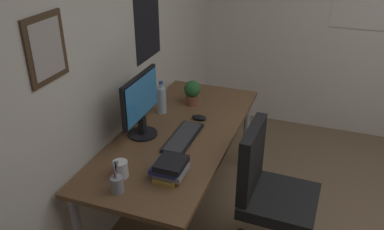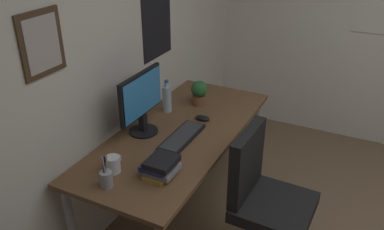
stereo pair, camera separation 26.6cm
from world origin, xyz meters
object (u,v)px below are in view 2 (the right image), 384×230
object	(u,v)px
keyboard	(182,137)
pen_cup	(106,178)
computer_mouse	(202,118)
monitor	(141,101)
potted_plant	(199,92)
book_stack_left	(161,167)
office_chair	(263,195)
water_bottle	(167,98)
coffee_mug_near	(113,164)

from	to	relation	value
keyboard	pen_cup	size ratio (longest dim) A/B	2.15
keyboard	computer_mouse	size ratio (longest dim) A/B	3.91
monitor	keyboard	xyz separation A→B (m)	(0.04, -0.28, -0.23)
computer_mouse	potted_plant	bearing A→B (deg)	30.80
monitor	book_stack_left	xyz separation A→B (m)	(-0.39, -0.37, -0.18)
office_chair	book_stack_left	distance (m)	0.68
pen_cup	office_chair	bearing A→B (deg)	-52.19
computer_mouse	water_bottle	size ratio (longest dim) A/B	0.44
monitor	coffee_mug_near	distance (m)	0.52
book_stack_left	potted_plant	bearing A→B (deg)	12.72
water_bottle	book_stack_left	distance (m)	0.84
monitor	keyboard	size ratio (longest dim) A/B	1.07
water_bottle	keyboard	bearing A→B (deg)	-136.98
computer_mouse	coffee_mug_near	world-z (taller)	coffee_mug_near
book_stack_left	computer_mouse	bearing A→B (deg)	6.03
office_chair	computer_mouse	xyz separation A→B (m)	(0.38, 0.60, 0.22)
computer_mouse	potted_plant	distance (m)	0.29
office_chair	pen_cup	size ratio (longest dim) A/B	4.75
pen_cup	book_stack_left	bearing A→B (deg)	-44.86
monitor	computer_mouse	size ratio (longest dim) A/B	4.18
water_bottle	pen_cup	distance (m)	0.98
office_chair	coffee_mug_near	xyz separation A→B (m)	(-0.44, 0.79, 0.26)
office_chair	monitor	size ratio (longest dim) A/B	2.07
office_chair	monitor	world-z (taller)	monitor
keyboard	book_stack_left	distance (m)	0.44
potted_plant	computer_mouse	bearing A→B (deg)	-149.20
keyboard	book_stack_left	bearing A→B (deg)	-168.46
keyboard	computer_mouse	xyz separation A→B (m)	(0.30, -0.01, 0.01)
keyboard	pen_cup	world-z (taller)	pen_cup
office_chair	book_stack_left	bearing A→B (deg)	124.20
potted_plant	pen_cup	bearing A→B (deg)	179.95
water_bottle	book_stack_left	size ratio (longest dim) A/B	1.28
monitor	computer_mouse	xyz separation A→B (m)	(0.34, -0.29, -0.22)
keyboard	water_bottle	world-z (taller)	water_bottle
computer_mouse	book_stack_left	world-z (taller)	book_stack_left
office_chair	book_stack_left	size ratio (longest dim) A/B	4.82
computer_mouse	pen_cup	world-z (taller)	pen_cup
coffee_mug_near	potted_plant	bearing A→B (deg)	-2.90
keyboard	water_bottle	bearing A→B (deg)	43.02
computer_mouse	water_bottle	bearing A→B (deg)	86.96
coffee_mug_near	potted_plant	size ratio (longest dim) A/B	0.64
monitor	potted_plant	distance (m)	0.61
monitor	coffee_mug_near	bearing A→B (deg)	-168.23
coffee_mug_near	book_stack_left	size ratio (longest dim) A/B	0.64
office_chair	monitor	distance (m)	0.99
office_chair	computer_mouse	distance (m)	0.74
computer_mouse	coffee_mug_near	xyz separation A→B (m)	(-0.82, 0.19, 0.03)
coffee_mug_near	pen_cup	world-z (taller)	pen_cup
office_chair	pen_cup	bearing A→B (deg)	127.81
computer_mouse	book_stack_left	distance (m)	0.73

